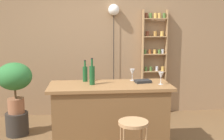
{
  "coord_description": "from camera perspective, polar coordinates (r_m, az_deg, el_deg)",
  "views": [
    {
      "loc": [
        -0.32,
        -3.29,
        1.72
      ],
      "look_at": [
        0.05,
        0.55,
        1.07
      ],
      "focal_mm": 44.77,
      "sensor_mm": 36.0,
      "label": 1
    }
  ],
  "objects": [
    {
      "name": "bottle_wine_red",
      "position": [
        3.88,
        -5.51,
        -0.69
      ],
      "size": [
        0.07,
        0.07,
        0.3
      ],
      "color": "#194C23",
      "rests_on": "kitchen_counter"
    },
    {
      "name": "wine_glass_left",
      "position": [
        3.73,
        9.96,
        -1.14
      ],
      "size": [
        0.07,
        0.07,
        0.16
      ],
      "color": "silver",
      "rests_on": "kitchen_counter"
    },
    {
      "name": "bar_stool",
      "position": [
        3.18,
        4.34,
        -13.26
      ],
      "size": [
        0.33,
        0.33,
        0.66
      ],
      "color": "#997047",
      "rests_on": "ground"
    },
    {
      "name": "kitchen_counter",
      "position": [
        3.82,
        -0.39,
        -9.68
      ],
      "size": [
        1.61,
        0.66,
        0.92
      ],
      "color": "brown",
      "rests_on": "ground"
    },
    {
      "name": "bottle_soda_blue",
      "position": [
        3.67,
        -4.09,
        -0.95
      ],
      "size": [
        0.07,
        0.07,
        0.35
      ],
      "color": "#194C23",
      "rests_on": "kitchen_counter"
    },
    {
      "name": "plant_stool",
      "position": [
        4.67,
        -18.8,
        -10.32
      ],
      "size": [
        0.35,
        0.35,
        0.35
      ],
      "primitive_type": "cylinder",
      "color": "#2D2823",
      "rests_on": "ground"
    },
    {
      "name": "spice_shelf",
      "position": [
        5.32,
        8.58,
        1.49
      ],
      "size": [
        0.46,
        0.12,
        1.97
      ],
      "color": "#A87F51",
      "rests_on": "ground"
    },
    {
      "name": "potted_plant",
      "position": [
        4.48,
        -19.28,
        -1.92
      ],
      "size": [
        0.53,
        0.47,
        0.79
      ],
      "color": "#935B3D",
      "rests_on": "plant_stool"
    },
    {
      "name": "pendant_globe_light",
      "position": [
        5.16,
        0.37,
        11.86
      ],
      "size": [
        0.21,
        0.21,
        2.06
      ],
      "color": "black",
      "rests_on": "ground"
    },
    {
      "name": "cookbook",
      "position": [
        3.83,
        6.29,
        -2.3
      ],
      "size": [
        0.23,
        0.18,
        0.03
      ],
      "primitive_type": "cube",
      "rotation": [
        0.0,
        0.0,
        0.16
      ],
      "color": "black",
      "rests_on": "kitchen_counter"
    },
    {
      "name": "back_wall",
      "position": [
        5.26,
        -2.01,
        6.04
      ],
      "size": [
        6.4,
        0.1,
        2.8
      ],
      "primitive_type": "cube",
      "color": "#997551",
      "rests_on": "ground"
    },
    {
      "name": "wine_glass_center",
      "position": [
        3.93,
        4.16,
        -0.47
      ],
      "size": [
        0.07,
        0.07,
        0.16
      ],
      "color": "silver",
      "rests_on": "kitchen_counter"
    }
  ]
}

